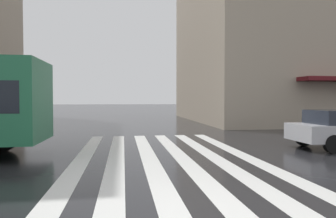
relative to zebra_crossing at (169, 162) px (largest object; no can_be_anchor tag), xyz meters
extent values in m
plane|color=black|center=(-4.00, 0.09, 0.00)|extent=(220.00, 220.00, 0.00)
cube|color=silver|center=(0.00, -2.50, 0.00)|extent=(13.00, 0.50, 0.01)
cube|color=silver|center=(0.00, -1.50, 0.00)|extent=(13.00, 0.50, 0.01)
cube|color=silver|center=(0.00, -0.50, 0.00)|extent=(13.00, 0.50, 0.01)
cube|color=silver|center=(0.00, 0.50, 0.00)|extent=(13.00, 0.50, 0.01)
cube|color=silver|center=(0.00, 1.50, 0.00)|extent=(13.00, 0.50, 0.01)
cube|color=silver|center=(0.00, 2.50, 0.00)|extent=(13.00, 0.50, 0.01)
cylinder|color=black|center=(2.33, -5.62, 0.31)|extent=(0.20, 0.62, 0.62)
cylinder|color=black|center=(0.67, -5.62, 0.31)|extent=(0.20, 0.62, 0.62)
cylinder|color=black|center=(2.65, 5.39, 0.50)|extent=(0.30, 1.00, 1.00)
camera|label=1|loc=(-8.51, 1.28, 1.79)|focal=32.64mm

